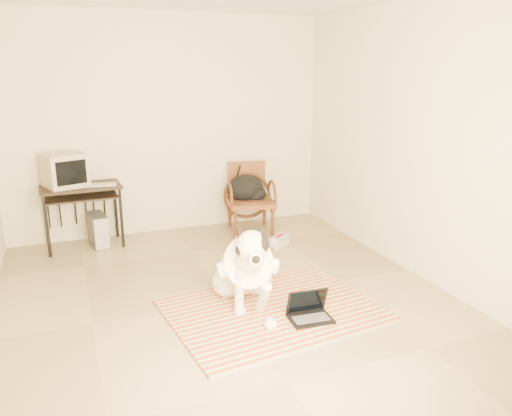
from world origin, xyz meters
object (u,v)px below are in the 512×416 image
pc_tower (98,230)px  rattan_chair (250,197)px  laptop (309,311)px  crt_monitor (65,170)px  backpack (247,189)px  computer_desk (81,195)px  dog (246,269)px

pc_tower → rattan_chair: size_ratio=0.49×
laptop → crt_monitor: (-1.80, 2.60, 0.85)m
backpack → rattan_chair: bearing=41.1°
pc_tower → backpack: bearing=-4.5°
crt_monitor → rattan_chair: 2.25m
computer_desk → backpack: 2.00m
crt_monitor → rattan_chair: crt_monitor is taller
laptop → crt_monitor: bearing=124.6°
dog → backpack: (0.73, 1.94, 0.22)m
computer_desk → rattan_chair: rattan_chair is taller
crt_monitor → rattan_chair: bearing=-3.8°
pc_tower → computer_desk: bearing=-179.4°
dog → rattan_chair: bearing=68.5°
crt_monitor → pc_tower: bearing=-7.9°
laptop → pc_tower: (-1.50, 2.56, 0.11)m
computer_desk → pc_tower: computer_desk is taller
crt_monitor → backpack: 2.18m
laptop → rattan_chair: size_ratio=0.43×
crt_monitor → backpack: (2.14, -0.19, -0.37)m
crt_monitor → backpack: size_ratio=1.11×
laptop → pc_tower: size_ratio=0.87×
computer_desk → rattan_chair: bearing=-2.8°
computer_desk → pc_tower: bearing=0.6°
laptop → pc_tower: pc_tower is taller
dog → computer_desk: (-1.26, 2.08, 0.30)m
dog → pc_tower: size_ratio=2.77×
crt_monitor → dog: bearing=-56.5°
crt_monitor → rattan_chair: (2.19, -0.14, -0.49)m
computer_desk → backpack: (1.99, -0.14, -0.08)m
crt_monitor → rattan_chair: size_ratio=0.62×
dog → crt_monitor: (-1.41, 2.13, 0.59)m
dog → pc_tower: (-1.11, 2.09, -0.15)m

